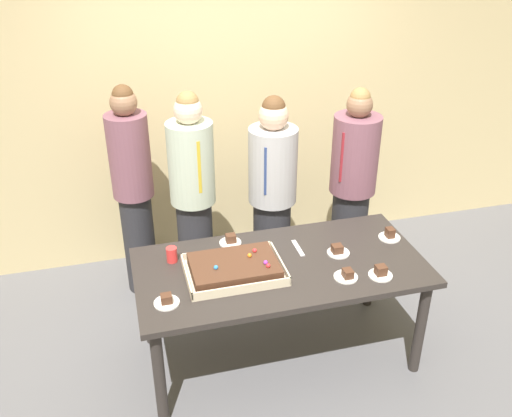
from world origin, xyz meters
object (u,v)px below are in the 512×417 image
(person_green_shirt_behind, at_px, (352,188))
(plated_slice_far_left, at_px, (338,251))
(plated_slice_center_front, at_px, (381,273))
(person_far_right_suit, at_px, (134,190))
(plated_slice_near_right, at_px, (231,241))
(party_table, at_px, (280,276))
(drink_cup_nearest, at_px, (172,255))
(plated_slice_center_back, at_px, (390,235))
(plated_slice_near_left, at_px, (167,301))
(cake_server_utensil, at_px, (298,248))
(plated_slice_far_right, at_px, (347,275))
(person_serving_front, at_px, (272,196))
(person_striped_tie_right, at_px, (193,201))
(sheet_cake, at_px, (234,268))

(person_green_shirt_behind, bearing_deg, plated_slice_far_left, 25.68)
(plated_slice_center_front, relative_size, person_far_right_suit, 0.09)
(plated_slice_near_right, height_order, plated_slice_far_left, plated_slice_near_right)
(plated_slice_near_right, bearing_deg, party_table, -53.14)
(drink_cup_nearest, xyz_separation_m, person_green_shirt_behind, (1.49, 0.54, 0.03))
(plated_slice_center_back, xyz_separation_m, drink_cup_nearest, (-1.50, 0.10, 0.03))
(plated_slice_near_left, distance_m, person_green_shirt_behind, 1.86)
(person_far_right_suit, bearing_deg, plated_slice_near_left, -22.28)
(drink_cup_nearest, height_order, cake_server_utensil, drink_cup_nearest)
(plated_slice_center_front, height_order, drink_cup_nearest, drink_cup_nearest)
(plated_slice_near_left, bearing_deg, person_green_shirt_behind, 31.71)
(party_table, bearing_deg, plated_slice_far_right, -34.93)
(person_serving_front, distance_m, person_green_shirt_behind, 0.65)
(party_table, xyz_separation_m, person_green_shirt_behind, (0.82, 0.77, 0.17))
(plated_slice_center_back, bearing_deg, plated_slice_far_left, -168.01)
(plated_slice_center_back, bearing_deg, plated_slice_near_left, -168.22)
(plated_slice_near_left, distance_m, drink_cup_nearest, 0.44)
(plated_slice_near_right, distance_m, plated_slice_far_left, 0.73)
(person_striped_tie_right, bearing_deg, drink_cup_nearest, -32.04)
(party_table, relative_size, person_green_shirt_behind, 1.13)
(plated_slice_center_front, relative_size, cake_server_utensil, 0.75)
(plated_slice_far_left, xyz_separation_m, person_serving_front, (-0.23, 0.77, 0.06))
(plated_slice_near_right, bearing_deg, person_striped_tie_right, 112.49)
(plated_slice_center_front, xyz_separation_m, person_green_shirt_behind, (0.26, 1.04, 0.06))
(drink_cup_nearest, relative_size, person_far_right_suit, 0.06)
(sheet_cake, relative_size, plated_slice_near_right, 4.06)
(person_serving_front, bearing_deg, plated_slice_far_right, 40.42)
(drink_cup_nearest, bearing_deg, cake_server_utensil, -4.62)
(party_table, height_order, plated_slice_center_front, plated_slice_center_front)
(plated_slice_far_right, bearing_deg, plated_slice_near_left, 178.25)
(plated_slice_near_right, relative_size, drink_cup_nearest, 1.50)
(sheet_cake, height_order, plated_slice_far_right, sheet_cake)
(sheet_cake, xyz_separation_m, plated_slice_center_back, (1.14, 0.14, -0.02))
(cake_server_utensil, bearing_deg, plated_slice_near_left, -158.47)
(cake_server_utensil, xyz_separation_m, person_serving_front, (0.01, 0.64, 0.07))
(plated_slice_center_back, xyz_separation_m, person_striped_tie_right, (-1.26, 0.65, 0.11))
(plated_slice_far_right, bearing_deg, sheet_cake, 161.17)
(drink_cup_nearest, distance_m, person_striped_tie_right, 0.60)
(plated_slice_far_right, height_order, person_striped_tie_right, person_striped_tie_right)
(plated_slice_near_left, relative_size, drink_cup_nearest, 1.50)
(plated_slice_near_right, xyz_separation_m, plated_slice_center_front, (0.82, -0.62, 0.00))
(plated_slice_far_right, height_order, plated_slice_center_back, plated_slice_center_back)
(plated_slice_near_right, distance_m, plated_slice_center_front, 1.02)
(plated_slice_far_right, xyz_separation_m, person_green_shirt_behind, (0.47, 1.01, 0.06))
(plated_slice_near_left, distance_m, person_far_right_suit, 1.29)
(plated_slice_center_front, bearing_deg, cake_server_utensil, 132.36)
(drink_cup_nearest, bearing_deg, plated_slice_center_front, -22.09)
(plated_slice_near_left, height_order, plated_slice_center_back, plated_slice_center_back)
(plated_slice_near_right, bearing_deg, plated_slice_far_right, -43.98)
(plated_slice_center_front, bearing_deg, person_green_shirt_behind, 76.07)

